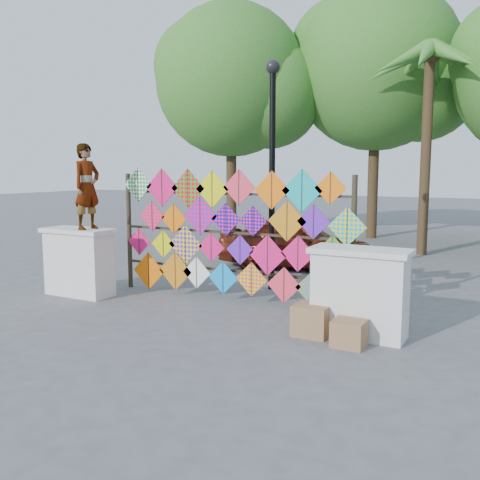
% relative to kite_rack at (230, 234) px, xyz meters
% --- Properties ---
extents(ground, '(80.00, 80.00, 0.00)m').
position_rel_kite_rack_xyz_m(ground, '(-0.06, -0.73, -1.24)').
color(ground, slate).
rests_on(ground, ground).
extents(parapet_left, '(1.40, 0.65, 1.28)m').
position_rel_kite_rack_xyz_m(parapet_left, '(-2.76, -0.93, -0.59)').
color(parapet_left, white).
rests_on(parapet_left, ground).
extents(parapet_right, '(1.40, 0.65, 1.28)m').
position_rel_kite_rack_xyz_m(parapet_right, '(2.64, -0.93, -0.59)').
color(parapet_right, white).
rests_on(parapet_right, ground).
extents(kite_rack, '(4.89, 0.24, 2.42)m').
position_rel_kite_rack_xyz_m(kite_rack, '(0.00, 0.00, 0.00)').
color(kite_rack, '#2D2619').
rests_on(kite_rack, ground).
extents(tree_west, '(5.85, 5.20, 8.01)m').
position_rel_kite_rack_xyz_m(tree_west, '(-4.46, 8.30, 4.14)').
color(tree_west, '#49361F').
rests_on(tree_west, ground).
extents(tree_mid, '(6.30, 5.60, 8.61)m').
position_rel_kite_rack_xyz_m(tree_mid, '(0.04, 10.30, 4.54)').
color(tree_mid, '#49361F').
rests_on(tree_mid, ground).
extents(palm_tree, '(3.62, 3.62, 5.83)m').
position_rel_kite_rack_xyz_m(palm_tree, '(2.14, 7.27, 3.71)').
color(palm_tree, '#49361F').
rests_on(palm_tree, ground).
extents(vendor_woman, '(0.41, 0.60, 1.58)m').
position_rel_kite_rack_xyz_m(vendor_woman, '(-2.49, -0.93, 0.83)').
color(vendor_woman, '#99999E').
rests_on(vendor_woman, parapet_left).
extents(sedan, '(3.86, 2.02, 1.25)m').
position_rel_kite_rack_xyz_m(sedan, '(-0.22, 3.63, -0.61)').
color(sedan, '#5E1F10').
rests_on(sedan, ground).
extents(lamppost, '(0.28, 0.28, 4.46)m').
position_rel_kite_rack_xyz_m(lamppost, '(0.24, 1.27, 1.45)').
color(lamppost, black).
rests_on(lamppost, ground).
extents(cardboard_box_near, '(0.51, 0.45, 0.45)m').
position_rel_kite_rack_xyz_m(cardboard_box_near, '(2.04, -1.21, -1.01)').
color(cardboard_box_near, '#8F6445').
rests_on(cardboard_box_near, ground).
extents(cardboard_box_far, '(0.43, 0.40, 0.36)m').
position_rel_kite_rack_xyz_m(cardboard_box_far, '(2.65, -1.44, -1.06)').
color(cardboard_box_far, '#8F6445').
rests_on(cardboard_box_far, ground).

